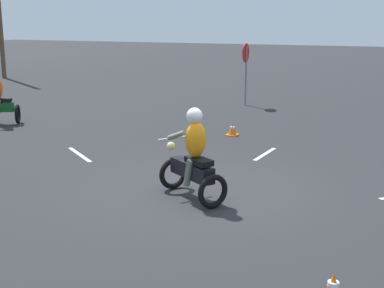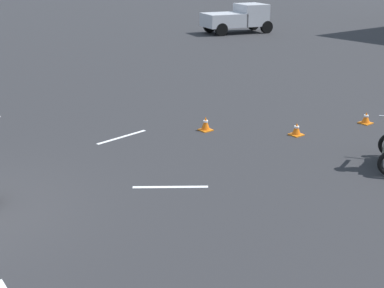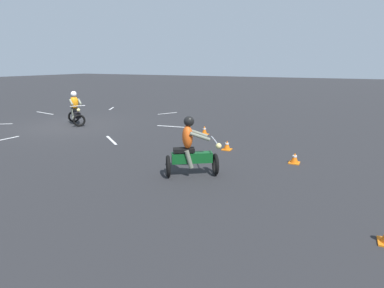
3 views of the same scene
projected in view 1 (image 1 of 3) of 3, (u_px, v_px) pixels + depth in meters
ground_plane at (208, 193)px, 9.93m from camera, size 120.00×120.00×0.00m
motorcycle_rider_foreground at (193, 159)px, 9.45m from camera, size 1.25×1.50×1.66m
stop_sign at (246, 61)px, 19.76m from camera, size 0.70×0.08×2.30m
traffic_cone_far_center at (232, 130)px, 14.83m from camera, size 0.32×0.32×0.33m
lane_stripe_e at (265, 154)px, 12.79m from camera, size 1.37×0.17×0.01m
lane_stripe_ne at (80, 154)px, 12.74m from camera, size 1.01×1.32×0.01m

